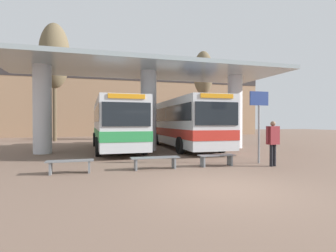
{
  "coord_description": "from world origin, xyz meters",
  "views": [
    {
      "loc": [
        -3.38,
        -6.32,
        1.78
      ],
      "look_at": [
        0.0,
        5.42,
        1.6
      ],
      "focal_mm": 28.0,
      "sensor_mm": 36.0,
      "label": 1
    }
  ],
  "objects_px": {
    "poplar_tree_behind_right": "(54,57)",
    "waiting_bench_far_platform": "(155,160)",
    "waiting_bench_mid_platform": "(70,164)",
    "info_sign_platform": "(259,112)",
    "transit_bus_center_bay": "(183,122)",
    "pedestrian_waiting": "(273,139)",
    "parked_car_street": "(199,127)",
    "transit_bus_left_bay": "(116,123)",
    "poplar_tree_behind_left": "(203,75)",
    "waiting_bench_near_pillar": "(216,158)"
  },
  "relations": [
    {
      "from": "waiting_bench_mid_platform",
      "to": "info_sign_platform",
      "type": "height_order",
      "value": "info_sign_platform"
    },
    {
      "from": "transit_bus_left_bay",
      "to": "info_sign_platform",
      "type": "relative_size",
      "value": 3.27
    },
    {
      "from": "info_sign_platform",
      "to": "poplar_tree_behind_right",
      "type": "bearing_deg",
      "value": 121.84
    },
    {
      "from": "transit_bus_center_bay",
      "to": "waiting_bench_far_platform",
      "type": "bearing_deg",
      "value": 64.37
    },
    {
      "from": "waiting_bench_far_platform",
      "to": "poplar_tree_behind_right",
      "type": "relative_size",
      "value": 0.17
    },
    {
      "from": "waiting_bench_mid_platform",
      "to": "poplar_tree_behind_left",
      "type": "distance_m",
      "value": 20.34
    },
    {
      "from": "parked_car_street",
      "to": "pedestrian_waiting",
      "type": "bearing_deg",
      "value": -102.31
    },
    {
      "from": "waiting_bench_far_platform",
      "to": "info_sign_platform",
      "type": "relative_size",
      "value": 0.6
    },
    {
      "from": "parked_car_street",
      "to": "waiting_bench_mid_platform",
      "type": "bearing_deg",
      "value": -119.26
    },
    {
      "from": "parked_car_street",
      "to": "waiting_bench_far_platform",
      "type": "bearing_deg",
      "value": -113.34
    },
    {
      "from": "transit_bus_center_bay",
      "to": "waiting_bench_mid_platform",
      "type": "relative_size",
      "value": 6.83
    },
    {
      "from": "poplar_tree_behind_left",
      "to": "poplar_tree_behind_right",
      "type": "height_order",
      "value": "poplar_tree_behind_right"
    },
    {
      "from": "waiting_bench_near_pillar",
      "to": "pedestrian_waiting",
      "type": "xyz_separation_m",
      "value": [
        2.16,
        -0.68,
        0.77
      ]
    },
    {
      "from": "transit_bus_left_bay",
      "to": "transit_bus_center_bay",
      "type": "distance_m",
      "value": 4.59
    },
    {
      "from": "transit_bus_center_bay",
      "to": "info_sign_platform",
      "type": "distance_m",
      "value": 7.38
    },
    {
      "from": "waiting_bench_far_platform",
      "to": "info_sign_platform",
      "type": "height_order",
      "value": "info_sign_platform"
    },
    {
      "from": "poplar_tree_behind_right",
      "to": "waiting_bench_far_platform",
      "type": "bearing_deg",
      "value": -71.34
    },
    {
      "from": "pedestrian_waiting",
      "to": "transit_bus_center_bay",
      "type": "bearing_deg",
      "value": 89.22
    },
    {
      "from": "waiting_bench_far_platform",
      "to": "pedestrian_waiting",
      "type": "distance_m",
      "value": 4.82
    },
    {
      "from": "info_sign_platform",
      "to": "parked_car_street",
      "type": "relative_size",
      "value": 0.71
    },
    {
      "from": "pedestrian_waiting",
      "to": "poplar_tree_behind_right",
      "type": "distance_m",
      "value": 21.46
    },
    {
      "from": "poplar_tree_behind_left",
      "to": "info_sign_platform",
      "type": "bearing_deg",
      "value": -104.93
    },
    {
      "from": "waiting_bench_near_pillar",
      "to": "poplar_tree_behind_left",
      "type": "bearing_deg",
      "value": 68.17
    },
    {
      "from": "pedestrian_waiting",
      "to": "parked_car_street",
      "type": "distance_m",
      "value": 23.6
    },
    {
      "from": "transit_bus_left_bay",
      "to": "poplar_tree_behind_right",
      "type": "height_order",
      "value": "poplar_tree_behind_right"
    },
    {
      "from": "waiting_bench_near_pillar",
      "to": "poplar_tree_behind_left",
      "type": "xyz_separation_m",
      "value": [
        6.15,
        15.36,
        6.34
      ]
    },
    {
      "from": "waiting_bench_mid_platform",
      "to": "parked_car_street",
      "type": "height_order",
      "value": "parked_car_street"
    },
    {
      "from": "transit_bus_center_bay",
      "to": "waiting_bench_mid_platform",
      "type": "xyz_separation_m",
      "value": [
        -6.78,
        -7.49,
        -1.45
      ]
    },
    {
      "from": "waiting_bench_near_pillar",
      "to": "transit_bus_left_bay",
      "type": "bearing_deg",
      "value": 114.12
    },
    {
      "from": "transit_bus_left_bay",
      "to": "transit_bus_center_bay",
      "type": "bearing_deg",
      "value": 178.14
    },
    {
      "from": "poplar_tree_behind_right",
      "to": "waiting_bench_mid_platform",
      "type": "bearing_deg",
      "value": -81.01
    },
    {
      "from": "transit_bus_center_bay",
      "to": "pedestrian_waiting",
      "type": "bearing_deg",
      "value": 97.64
    },
    {
      "from": "info_sign_platform",
      "to": "transit_bus_left_bay",
      "type": "bearing_deg",
      "value": 126.63
    },
    {
      "from": "transit_bus_center_bay",
      "to": "waiting_bench_far_platform",
      "type": "relative_size",
      "value": 5.8
    },
    {
      "from": "waiting_bench_mid_platform",
      "to": "waiting_bench_far_platform",
      "type": "xyz_separation_m",
      "value": [
        3.02,
        0.0,
        0.01
      ]
    },
    {
      "from": "waiting_bench_mid_platform",
      "to": "poplar_tree_behind_left",
      "type": "relative_size",
      "value": 0.17
    },
    {
      "from": "pedestrian_waiting",
      "to": "poplar_tree_behind_left",
      "type": "bearing_deg",
      "value": 68.59
    },
    {
      "from": "info_sign_platform",
      "to": "pedestrian_waiting",
      "type": "bearing_deg",
      "value": -86.67
    },
    {
      "from": "transit_bus_left_bay",
      "to": "poplar_tree_behind_right",
      "type": "distance_m",
      "value": 12.13
    },
    {
      "from": "poplar_tree_behind_left",
      "to": "parked_car_street",
      "type": "distance_m",
      "value": 9.02
    },
    {
      "from": "waiting_bench_mid_platform",
      "to": "parked_car_street",
      "type": "distance_m",
      "value": 26.17
    },
    {
      "from": "transit_bus_center_bay",
      "to": "waiting_bench_far_platform",
      "type": "height_order",
      "value": "transit_bus_center_bay"
    },
    {
      "from": "transit_bus_left_bay",
      "to": "pedestrian_waiting",
      "type": "height_order",
      "value": "transit_bus_left_bay"
    },
    {
      "from": "info_sign_platform",
      "to": "poplar_tree_behind_left",
      "type": "xyz_separation_m",
      "value": [
        4.05,
        15.19,
        4.47
      ]
    },
    {
      "from": "parked_car_street",
      "to": "transit_bus_center_bay",
      "type": "bearing_deg",
      "value": -113.31
    },
    {
      "from": "waiting_bench_near_pillar",
      "to": "poplar_tree_behind_left",
      "type": "relative_size",
      "value": 0.17
    },
    {
      "from": "pedestrian_waiting",
      "to": "parked_car_street",
      "type": "xyz_separation_m",
      "value": [
        6.33,
        22.74,
        -0.02
      ]
    },
    {
      "from": "info_sign_platform",
      "to": "parked_car_street",
      "type": "xyz_separation_m",
      "value": [
        6.38,
        21.88,
        -1.11
      ]
    },
    {
      "from": "info_sign_platform",
      "to": "waiting_bench_mid_platform",
      "type": "bearing_deg",
      "value": -178.69
    },
    {
      "from": "waiting_bench_far_platform",
      "to": "poplar_tree_behind_left",
      "type": "relative_size",
      "value": 0.2
    }
  ]
}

